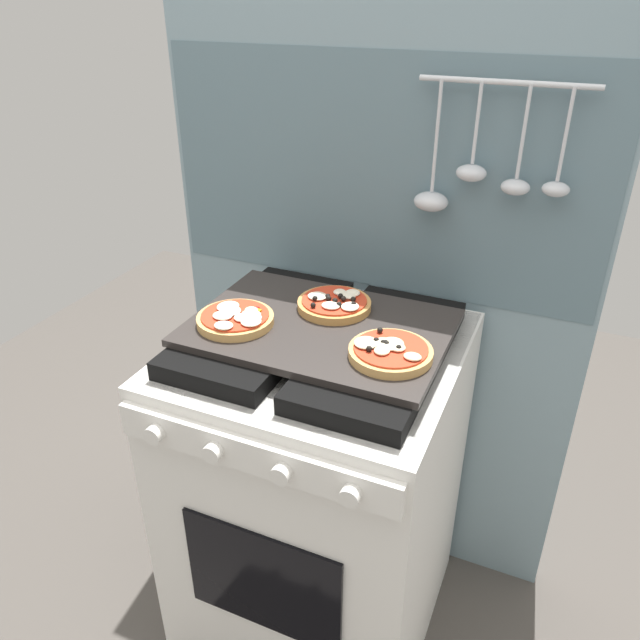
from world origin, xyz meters
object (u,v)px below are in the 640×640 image
at_px(baking_tray, 320,327).
at_px(pizza_center, 336,304).
at_px(stove, 320,488).
at_px(pizza_left, 236,318).
at_px(pizza_right, 390,351).

bearing_deg(baking_tray, pizza_center, 86.42).
relative_size(stove, baking_tray, 1.67).
bearing_deg(stove, pizza_center, 86.49).
xyz_separation_m(pizza_left, pizza_center, (0.17, 0.15, -0.00)).
bearing_deg(stove, pizza_right, -19.99).
bearing_deg(pizza_right, stove, 160.01).
distance_m(stove, pizza_left, 0.51).
bearing_deg(pizza_center, stove, -93.51).
height_order(pizza_left, pizza_center, pizza_center).
distance_m(pizza_right, pizza_center, 0.22).
bearing_deg(pizza_left, pizza_right, 0.81).
bearing_deg(pizza_right, baking_tray, 159.54).
distance_m(baking_tray, pizza_right, 0.19).
height_order(baking_tray, pizza_center, pizza_center).
distance_m(stove, baking_tray, 0.46).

